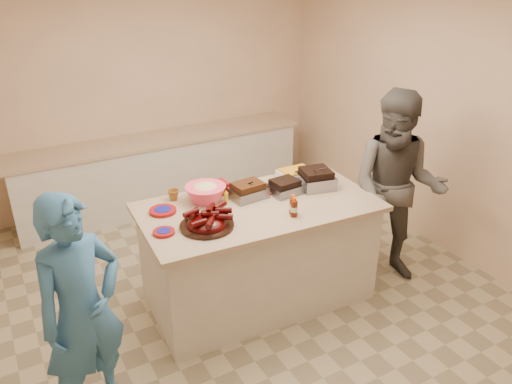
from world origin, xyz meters
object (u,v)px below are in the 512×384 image
bbq_bottle_a (294,216)px  mustard_bottle (226,202)px  island (259,297)px  roasting_pan (315,187)px  coleslaw_bowl (206,201)px  plastic_cup (174,200)px  guest_gray (385,272)px  rib_platter (207,227)px  bbq_bottle_b (293,214)px

bbq_bottle_a → mustard_bottle: (-0.36, 0.52, 0.00)m
island → roasting_pan: (0.63, 0.06, 0.96)m
coleslaw_bowl → plastic_cup: (-0.23, 0.16, 0.00)m
bbq_bottle_a → guest_gray: bbq_bottle_a is taller
guest_gray → plastic_cup: bearing=-153.0°
island → coleslaw_bowl: size_ratio=5.72×
mustard_bottle → coleslaw_bowl: bearing=147.9°
mustard_bottle → guest_gray: bearing=-17.3°
coleslaw_bowl → island: bearing=-38.3°
rib_platter → guest_gray: bearing=-4.4°
roasting_pan → rib_platter: bearing=-158.7°
bbq_bottle_a → plastic_cup: (-0.74, 0.77, 0.00)m
roasting_pan → guest_gray: roasting_pan is taller
bbq_bottle_b → plastic_cup: (-0.76, 0.72, 0.00)m
rib_platter → plastic_cup: size_ratio=4.29×
roasting_pan → mustard_bottle: 0.86m
island → rib_platter: bearing=-162.5°
bbq_bottle_b → bbq_bottle_a: bearing=-110.6°
coleslaw_bowl → bbq_bottle_b: size_ratio=2.10×
bbq_bottle_a → plastic_cup: 1.07m
rib_platter → roasting_pan: size_ratio=1.44×
rib_platter → bbq_bottle_a: size_ratio=2.55×
coleslaw_bowl → plastic_cup: bearing=145.3°
island → roasting_pan: bearing=9.1°
bbq_bottle_a → mustard_bottle: bbq_bottle_a is taller
mustard_bottle → island: bearing=-42.0°
coleslaw_bowl → guest_gray: (1.67, -0.57, -0.96)m
island → plastic_cup: (-0.60, 0.45, 0.96)m
rib_platter → roasting_pan: 1.20m
coleslaw_bowl → bbq_bottle_b: coleslaw_bowl is taller
coleslaw_bowl → mustard_bottle: 0.17m
bbq_bottle_b → plastic_cup: size_ratio=1.68×
mustard_bottle → guest_gray: mustard_bottle is taller
rib_platter → bbq_bottle_b: (0.71, -0.14, 0.00)m
island → roasting_pan: size_ratio=6.78×
coleslaw_bowl → mustard_bottle: coleslaw_bowl is taller
roasting_pan → plastic_cup: 1.29m
bbq_bottle_b → guest_gray: 1.49m
bbq_bottle_a → bbq_bottle_b: (0.02, 0.05, 0.00)m
roasting_pan → bbq_bottle_a: bbq_bottle_a is taller
island → plastic_cup: 1.21m
plastic_cup → bbq_bottle_b: bearing=-43.8°
island → rib_platter: rib_platter is taller
island → rib_platter: size_ratio=4.72×
island → guest_gray: size_ratio=1.09×
roasting_pan → plastic_cup: roasting_pan is taller
plastic_cup → rib_platter: bearing=-85.2°
bbq_bottle_a → bbq_bottle_b: 0.05m
roasting_pan → mustard_bottle: roasting_pan is taller
island → bbq_bottle_a: (0.14, -0.32, 0.96)m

